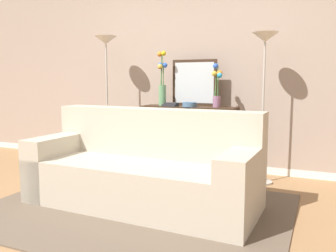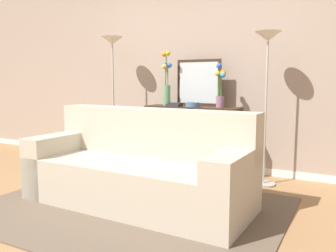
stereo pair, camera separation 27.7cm
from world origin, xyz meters
TOP-DOWN VIEW (x-y plane):
  - ground_plane at (0.00, 0.00)m, footprint 16.00×16.00m
  - back_wall at (0.00, 2.26)m, footprint 12.00×0.15m
  - area_rug at (0.17, 0.46)m, footprint 2.66×2.00m
  - couch at (0.17, 0.62)m, footprint 2.13×0.91m
  - console_table at (0.16, 1.86)m, footprint 1.18×0.32m
  - floor_lamp_left at (-0.97, 1.77)m, footprint 0.28×0.28m
  - floor_lamp_right at (1.06, 1.77)m, footprint 0.28×0.28m
  - wall_mirror at (0.18, 1.99)m, footprint 0.58×0.02m
  - vase_tall_flowers at (-0.20, 1.85)m, footprint 0.13×0.12m
  - vase_short_flowers at (0.51, 1.86)m, footprint 0.13×0.11m
  - fruit_bowl at (0.20, 1.77)m, footprint 0.17×0.17m
  - book_stack at (-0.05, 1.79)m, footprint 0.18×0.14m
  - book_row_under_console at (-0.19, 1.86)m, footprint 0.27×0.18m

SIDE VIEW (x-z plane):
  - ground_plane at x=0.00m, z-range -0.02..0.00m
  - area_rug at x=0.17m, z-range 0.00..0.01m
  - book_row_under_console at x=-0.19m, z-range 0.00..0.12m
  - couch at x=0.17m, z-range -0.12..0.76m
  - console_table at x=0.16m, z-range 0.14..0.98m
  - book_stack at x=-0.05m, z-range 0.83..0.88m
  - fruit_bowl at x=0.20m, z-range 0.84..0.89m
  - vase_short_flowers at x=0.51m, z-range 0.82..1.33m
  - wall_mirror at x=0.18m, z-range 0.84..1.41m
  - vase_tall_flowers at x=-0.20m, z-range 0.78..1.46m
  - floor_lamp_right at x=1.06m, z-range 0.48..2.14m
  - floor_lamp_left at x=-0.97m, z-range 0.49..2.22m
  - back_wall at x=0.00m, z-range 0.00..2.83m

